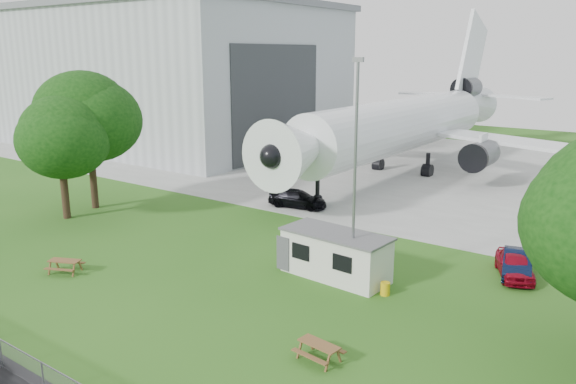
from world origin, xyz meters
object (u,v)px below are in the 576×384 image
Objects in this scene: airliner at (408,122)px; picnic_east at (319,360)px; hangar at (170,74)px; picnic_west at (66,272)px; site_cabin at (336,255)px.

airliner is 26.52× the size of picnic_east.
hangar is 50.63m from picnic_west.
picnic_east is at bearing -37.47° from hangar.
hangar is at bearing 149.40° from picnic_east.
picnic_east is (49.01, -37.56, -9.41)m from hangar.
site_cabin is 3.80× the size of picnic_west.
airliner is 38.54m from picnic_west.
airliner is at bearing 116.07° from picnic_east.
site_cabin is 3.80× the size of picnic_east.
hangar is 23.89× the size of picnic_west.
site_cabin is 15.61m from picnic_west.
airliner is (35.97, -0.14, -4.14)m from hangar.
airliner reaches higher than picnic_east.
hangar reaches higher than site_cabin.
site_cabin is at bearing -72.99° from airliner.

